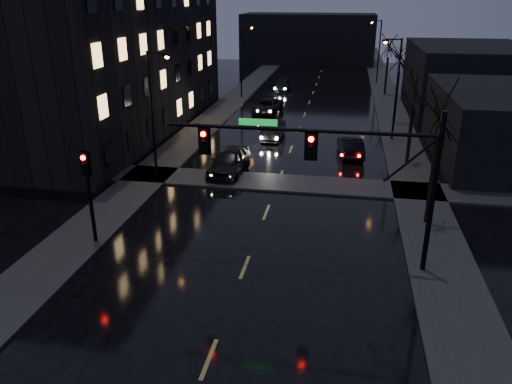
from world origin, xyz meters
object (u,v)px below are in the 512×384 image
at_px(oncoming_car_b, 273,130).
at_px(oncoming_car_c, 267,106).
at_px(oncoming_car_d, 282,86).
at_px(lead_car, 350,146).
at_px(oncoming_car_a, 229,161).

height_order(oncoming_car_b, oncoming_car_c, oncoming_car_b).
distance_m(oncoming_car_c, oncoming_car_d, 12.40).
bearing_deg(oncoming_car_b, oncoming_car_c, 103.27).
bearing_deg(oncoming_car_b, lead_car, -28.39).
height_order(oncoming_car_c, lead_car, lead_car).
height_order(oncoming_car_a, lead_car, oncoming_car_a).
distance_m(oncoming_car_a, oncoming_car_d, 30.65).
bearing_deg(oncoming_car_b, oncoming_car_d, 96.93).
bearing_deg(oncoming_car_c, oncoming_car_b, -70.49).
xyz_separation_m(oncoming_car_b, oncoming_car_c, (-1.92, 9.28, -0.02)).
relative_size(oncoming_car_c, oncoming_car_d, 1.12).
height_order(oncoming_car_b, oncoming_car_d, oncoming_car_b).
bearing_deg(oncoming_car_d, oncoming_car_b, -88.31).
height_order(oncoming_car_b, lead_car, lead_car).
relative_size(oncoming_car_b, lead_car, 0.99).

